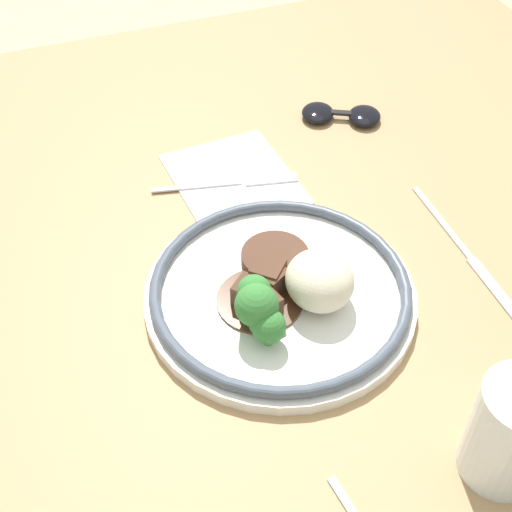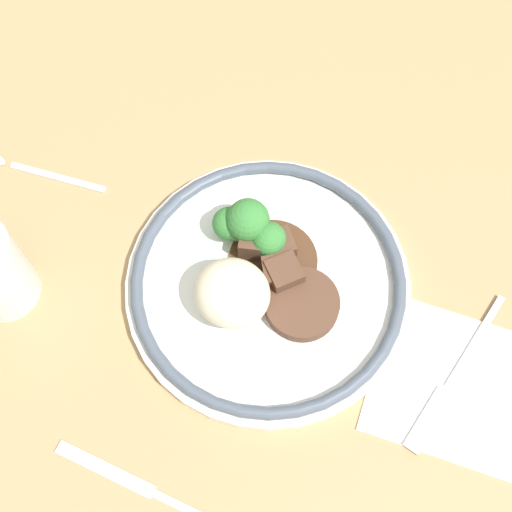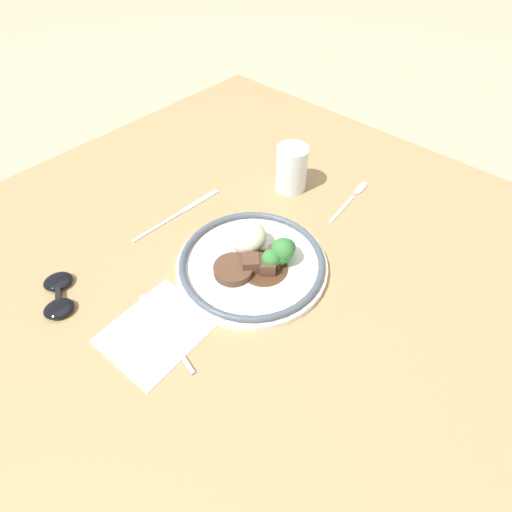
% 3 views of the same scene
% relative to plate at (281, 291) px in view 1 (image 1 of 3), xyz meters
% --- Properties ---
extents(ground_plane, '(8.00, 8.00, 0.00)m').
position_rel_plate_xyz_m(ground_plane, '(-0.02, 0.01, -0.05)').
color(ground_plane, tan).
extents(dining_table, '(1.21, 1.20, 0.03)m').
position_rel_plate_xyz_m(dining_table, '(-0.02, 0.01, -0.03)').
color(dining_table, tan).
rests_on(dining_table, ground).
extents(napkin, '(0.17, 0.15, 0.00)m').
position_rel_plate_xyz_m(napkin, '(-0.21, 0.02, -0.02)').
color(napkin, white).
rests_on(napkin, dining_table).
extents(plate, '(0.28, 0.28, 0.07)m').
position_rel_plate_xyz_m(plate, '(0.00, 0.00, 0.00)').
color(plate, white).
rests_on(plate, dining_table).
extents(juice_glass, '(0.07, 0.07, 0.10)m').
position_rel_plate_xyz_m(juice_glass, '(0.23, 0.10, 0.03)').
color(juice_glass, '#F4AD19').
rests_on(juice_glass, dining_table).
extents(fork, '(0.05, 0.18, 0.00)m').
position_rel_plate_xyz_m(fork, '(-0.20, 0.03, -0.02)').
color(fork, silver).
rests_on(fork, napkin).
extents(knife, '(0.22, 0.02, 0.00)m').
position_rel_plate_xyz_m(knife, '(0.01, 0.22, -0.02)').
color(knife, silver).
rests_on(knife, dining_table).
extents(sunglasses, '(0.09, 0.12, 0.02)m').
position_rel_plate_xyz_m(sunglasses, '(-0.28, 0.20, -0.01)').
color(sunglasses, black).
rests_on(sunglasses, dining_table).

